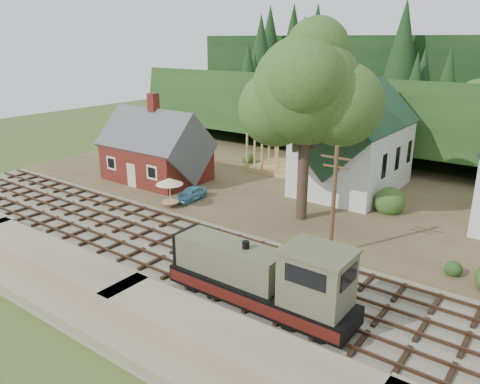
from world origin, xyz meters
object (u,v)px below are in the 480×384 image
Objects in this scene: car_blue at (191,194)px; patio_set at (169,183)px; car_green at (147,169)px; locomotive at (266,279)px.

car_blue is 2.99m from patio_set.
car_green is 1.44× the size of patio_set.
patio_set is (9.45, -6.01, 1.64)m from car_green.
car_blue is (-15.50, 10.98, -1.08)m from locomotive.
locomotive is at bearing -37.88° from car_blue.
locomotive is 17.86m from patio_set.
car_green reaches higher than car_blue.
car_green is at bearing 150.01° from locomotive.
locomotive is 3.07× the size of car_blue.
locomotive is 29.05m from car_green.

